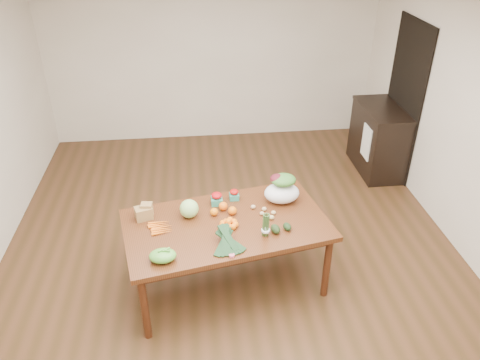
{
  "coord_description": "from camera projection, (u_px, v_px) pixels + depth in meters",
  "views": [
    {
      "loc": [
        -0.35,
        -4.03,
        3.36
      ],
      "look_at": [
        0.09,
        0.0,
        0.91
      ],
      "focal_mm": 35.0,
      "sensor_mm": 36.0,
      "label": 1
    }
  ],
  "objects": [
    {
      "name": "strawberry_basket_b",
      "position": [
        234.0,
        195.0,
        4.71
      ],
      "size": [
        0.11,
        0.11,
        0.09
      ],
      "primitive_type": null,
      "rotation": [
        0.0,
        0.0,
        0.19
      ],
      "color": "#B0160B",
      "rests_on": "dining_table"
    },
    {
      "name": "asparagus_bundle",
      "position": [
        266.0,
        225.0,
        4.15
      ],
      "size": [
        0.1,
        0.13,
        0.26
      ],
      "primitive_type": null,
      "rotation": [
        0.15,
        0.0,
        0.19
      ],
      "color": "#3F7435",
      "rests_on": "dining_table"
    },
    {
      "name": "potato_c",
      "position": [
        264.0,
        209.0,
        4.55
      ],
      "size": [
        0.05,
        0.04,
        0.04
      ],
      "primitive_type": "ellipsoid",
      "color": "tan",
      "rests_on": "dining_table"
    },
    {
      "name": "cabinet",
      "position": [
        378.0,
        139.0,
        6.55
      ],
      "size": [
        0.52,
        1.02,
        0.94
      ],
      "primitive_type": "cube",
      "color": "black",
      "rests_on": "floor"
    },
    {
      "name": "paper_bag",
      "position": [
        144.0,
        212.0,
        4.41
      ],
      "size": [
        0.24,
        0.21,
        0.15
      ],
      "primitive_type": null,
      "rotation": [
        0.0,
        0.0,
        0.19
      ],
      "color": "olive",
      "rests_on": "dining_table"
    },
    {
      "name": "potato_e",
      "position": [
        274.0,
        213.0,
        4.49
      ],
      "size": [
        0.05,
        0.04,
        0.04
      ],
      "primitive_type": "ellipsoid",
      "color": "#D9B47D",
      "rests_on": "dining_table"
    },
    {
      "name": "carrots",
      "position": [
        161.0,
        227.0,
        4.3
      ],
      "size": [
        0.26,
        0.25,
        0.03
      ],
      "primitive_type": null,
      "rotation": [
        0.0,
        0.0,
        0.19
      ],
      "color": "orange",
      "rests_on": "dining_table"
    },
    {
      "name": "strawberry_basket_a",
      "position": [
        217.0,
        200.0,
        4.63
      ],
      "size": [
        0.13,
        0.13,
        0.1
      ],
      "primitive_type": null,
      "rotation": [
        0.0,
        0.0,
        0.19
      ],
      "color": "red",
      "rests_on": "dining_table"
    },
    {
      "name": "cabbage",
      "position": [
        189.0,
        209.0,
        4.43
      ],
      "size": [
        0.18,
        0.18,
        0.18
      ],
      "primitive_type": "sphere",
      "color": "#AED57A",
      "rests_on": "dining_table"
    },
    {
      "name": "potato_a",
      "position": [
        262.0,
        213.0,
        4.48
      ],
      "size": [
        0.05,
        0.04,
        0.04
      ],
      "primitive_type": "ellipsoid",
      "color": "tan",
      "rests_on": "dining_table"
    },
    {
      "name": "floor",
      "position": [
        232.0,
        251.0,
        5.2
      ],
      "size": [
        6.0,
        6.0,
        0.0
      ],
      "primitive_type": "plane",
      "color": "#4F301B",
      "rests_on": "ground"
    },
    {
      "name": "avocado_b",
      "position": [
        287.0,
        227.0,
        4.28
      ],
      "size": [
        0.09,
        0.12,
        0.07
      ],
      "primitive_type": "ellipsoid",
      "rotation": [
        0.0,
        0.0,
        0.3
      ],
      "color": "black",
      "rests_on": "dining_table"
    },
    {
      "name": "kale_bunch",
      "position": [
        228.0,
        242.0,
        4.01
      ],
      "size": [
        0.39,
        0.45,
        0.16
      ],
      "primitive_type": null,
      "rotation": [
        0.0,
        0.0,
        0.19
      ],
      "color": "black",
      "rests_on": "dining_table"
    },
    {
      "name": "room_walls",
      "position": [
        230.0,
        142.0,
        4.5
      ],
      "size": [
        5.02,
        6.02,
        2.7
      ],
      "color": "silver",
      "rests_on": "floor"
    },
    {
      "name": "mandarin_cluster",
      "position": [
        228.0,
        223.0,
        4.31
      ],
      "size": [
        0.21,
        0.21,
        0.09
      ],
      "primitive_type": null,
      "rotation": [
        0.0,
        0.0,
        0.19
      ],
      "color": "orange",
      "rests_on": "dining_table"
    },
    {
      "name": "orange_a",
      "position": [
        214.0,
        212.0,
        4.47
      ],
      "size": [
        0.08,
        0.08,
        0.08
      ],
      "primitive_type": "sphere",
      "color": "orange",
      "rests_on": "dining_table"
    },
    {
      "name": "dining_table",
      "position": [
        227.0,
        254.0,
        4.58
      ],
      "size": [
        2.05,
        1.39,
        0.75
      ],
      "primitive_type": "cube",
      "rotation": [
        0.0,
        0.0,
        0.19
      ],
      "color": "#572814",
      "rests_on": "floor"
    },
    {
      "name": "doorway_dark",
      "position": [
        404.0,
        100.0,
        6.25
      ],
      "size": [
        0.02,
        1.0,
        2.1
      ],
      "primitive_type": "cube",
      "color": "black",
      "rests_on": "floor"
    },
    {
      "name": "orange_c",
      "position": [
        232.0,
        211.0,
        4.48
      ],
      "size": [
        0.08,
        0.08,
        0.08
      ],
      "primitive_type": "sphere",
      "color": "#F95F0F",
      "rests_on": "dining_table"
    },
    {
      "name": "potato_b",
      "position": [
        271.0,
        217.0,
        4.42
      ],
      "size": [
        0.05,
        0.05,
        0.04
      ],
      "primitive_type": "ellipsoid",
      "color": "#CEBA77",
      "rests_on": "dining_table"
    },
    {
      "name": "salad_bag",
      "position": [
        282.0,
        190.0,
        4.63
      ],
      "size": [
        0.4,
        0.33,
        0.27
      ],
      "primitive_type": null,
      "rotation": [
        0.0,
        0.0,
        0.19
      ],
      "color": "white",
      "rests_on": "dining_table"
    },
    {
      "name": "snap_pea_bag",
      "position": [
        163.0,
        256.0,
        3.9
      ],
      "size": [
        0.23,
        0.17,
        0.1
      ],
      "primitive_type": "ellipsoid",
      "color": "green",
      "rests_on": "dining_table"
    },
    {
      "name": "potato_d",
      "position": [
        253.0,
        207.0,
        4.58
      ],
      "size": [
        0.05,
        0.04,
        0.04
      ],
      "primitive_type": "ellipsoid",
      "color": "tan",
      "rests_on": "dining_table"
    },
    {
      "name": "dish_towel",
      "position": [
        366.0,
        142.0,
        6.29
      ],
      "size": [
        0.02,
        0.28,
        0.45
      ],
      "primitive_type": "cube",
      "color": "white",
      "rests_on": "cabinet"
    },
    {
      "name": "orange_b",
      "position": [
        223.0,
        206.0,
        4.55
      ],
      "size": [
        0.09,
        0.09,
        0.09
      ],
      "primitive_type": "sphere",
      "color": "orange",
      "rests_on": "dining_table"
    },
    {
      "name": "avocado_a",
      "position": [
        275.0,
        229.0,
        4.24
      ],
      "size": [
        0.11,
        0.13,
        0.08
      ],
      "primitive_type": "ellipsoid",
      "rotation": [
        0.0,
        0.0,
        0.3
      ],
      "color": "black",
      "rests_on": "dining_table"
    }
  ]
}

